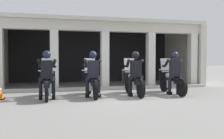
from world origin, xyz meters
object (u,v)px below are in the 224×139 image
Objects in this scene: police_officer_center_right at (136,70)px; police_officer_center_left at (93,70)px; motorcycle_center_left at (92,82)px; motorcycle_center_right at (133,81)px; police_officer_far_left at (47,70)px; motorcycle_far_right at (171,80)px; police_officer_far_right at (174,69)px; motorcycle_far_left at (47,83)px.

police_officer_center_left is at bearing -179.97° from police_officer_center_right.
police_officer_center_right is at bearing -3.56° from police_officer_center_left.
police_officer_center_left is at bearing -91.50° from motorcycle_center_left.
motorcycle_center_left is 1.52m from motorcycle_center_right.
motorcycle_center_left is at bearing 15.32° from police_officer_far_left.
motorcycle_far_right is (3.03, 0.23, -0.44)m from police_officer_center_left.
police_officer_far_right is (-0.00, -0.28, 0.44)m from motorcycle_far_right.
police_officer_far_right reaches higher than motorcycle_center_left.
motorcycle_center_right is 1.52m from motorcycle_far_right.
police_officer_far_left is 1.00× the size of police_officer_center_left.
motorcycle_center_right is 0.52m from police_officer_center_right.
police_officer_far_right is (4.55, 0.03, 0.00)m from police_officer_far_left.
police_officer_far_left is at bearing -171.93° from motorcycle_center_right.
motorcycle_center_right is at bearing 2.18° from motorcycle_far_left.
motorcycle_far_right is at bearing 84.95° from police_officer_far_right.
police_officer_center_right is at bearing 2.18° from police_officer_far_left.
motorcycle_center_left and motorcycle_center_right have the same top height.
police_officer_far_right is at bearing -7.60° from motorcycle_center_left.
motorcycle_far_left is at bearing 171.15° from police_officer_center_left.
police_officer_far_left is at bearing -167.72° from motorcycle_center_left.
motorcycle_center_left is at bearing 169.52° from police_officer_center_right.
police_officer_center_right is at bearing -173.93° from motorcycle_far_right.
police_officer_center_right and police_officer_far_right have the same top height.
motorcycle_center_right is at bearing -3.56° from motorcycle_center_left.
police_officer_far_right is at bearing -7.98° from motorcycle_center_right.
police_officer_far_right is at bearing -95.05° from motorcycle_far_right.
motorcycle_far_left and motorcycle_center_left have the same top height.
police_officer_center_left is 1.00× the size of police_officer_far_right.
police_officer_center_left is at bearing 174.19° from police_officer_far_right.
police_officer_center_right is (1.52, -0.06, 0.00)m from police_officer_center_left.
motorcycle_far_left is 0.52m from police_officer_far_left.
motorcycle_far_left is at bearing -178.17° from motorcycle_center_left.
police_officer_center_left is (-0.00, -0.28, 0.44)m from motorcycle_center_left.
motorcycle_far_left is at bearing 91.54° from police_officer_far_left.
motorcycle_far_left and motorcycle_far_right have the same top height.
motorcycle_center_left is (1.52, 0.36, -0.44)m from police_officer_far_left.
motorcycle_center_right is (1.52, -0.06, 0.00)m from motorcycle_center_left.
motorcycle_far_right is 1.29× the size of police_officer_far_right.
motorcycle_far_right is at bearing 5.71° from police_officer_far_left.
police_officer_far_left is 1.52m from police_officer_center_left.
police_officer_far_left reaches higher than motorcycle_far_left.
motorcycle_center_left is 1.29× the size of police_officer_center_right.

